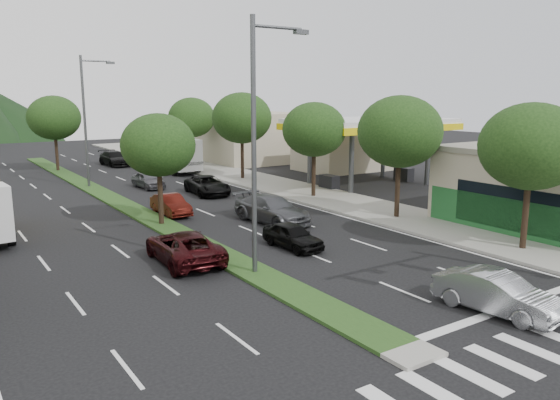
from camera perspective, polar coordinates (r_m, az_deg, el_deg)
ground at (r=16.32m, az=12.52°, el=-15.06°), size 160.00×160.00×0.00m
sidewalk_right at (r=42.62m, az=-0.01°, el=1.46°), size 5.00×90.00×0.15m
median at (r=40.13m, az=-17.51°, el=0.33°), size 1.60×56.00×0.12m
crosswalk at (r=15.17m, az=18.22°, el=-17.46°), size 19.00×2.20×0.01m
storefront_right at (r=33.31m, az=26.94°, el=0.96°), size 9.00×10.00×4.00m
gas_canopy at (r=43.78m, az=9.37°, el=7.59°), size 12.20×8.20×5.25m
bldg_right_far at (r=62.08m, az=-4.36°, el=6.75°), size 10.00×16.00×5.20m
tree_r_a at (r=26.83m, az=24.78°, el=5.09°), size 4.60×4.60×6.63m
tree_r_b at (r=31.74m, az=12.41°, el=6.98°), size 4.80×4.80×6.94m
tree_r_c at (r=37.75m, az=3.59°, el=7.35°), size 4.40×4.40×6.48m
tree_r_d at (r=46.08m, az=-4.01°, el=8.53°), size 5.00×5.00×7.17m
tree_r_e at (r=55.00m, az=-9.23°, el=8.50°), size 4.60×4.60×6.71m
tree_med_near at (r=30.13m, az=-12.60°, el=5.61°), size 4.00×4.00×6.02m
tree_med_far at (r=55.12m, az=-22.55°, el=7.94°), size 4.80×4.80×6.94m
streetlight_near at (r=21.15m, az=-2.29°, el=6.86°), size 2.60×0.25×10.00m
streetlight_mid at (r=44.42m, az=-19.50°, el=8.37°), size 2.60×0.25×10.00m
sedan_silver at (r=19.51m, az=21.72°, el=-9.03°), size 1.96×4.28×1.36m
suv_maroon at (r=23.80m, az=-10.02°, el=-4.83°), size 2.61×5.10×1.38m
car_queue_a at (r=25.61m, az=1.33°, el=-3.76°), size 1.57×3.54×1.18m
car_queue_b at (r=30.73m, az=-0.88°, el=-0.96°), size 2.73×5.43×1.51m
car_queue_c at (r=33.32m, az=-11.35°, el=-0.49°), size 1.32×3.73×1.23m
car_queue_d at (r=39.77m, az=-7.59°, el=1.55°), size 2.69×5.02×1.34m
car_queue_e at (r=43.33m, az=-13.61°, el=2.06°), size 1.75×3.85×1.28m
car_queue_f at (r=58.21m, az=-16.88°, el=4.19°), size 2.29×5.13×1.46m
motorhome at (r=52.45m, az=-11.32°, el=4.80°), size 2.94×8.36×3.17m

